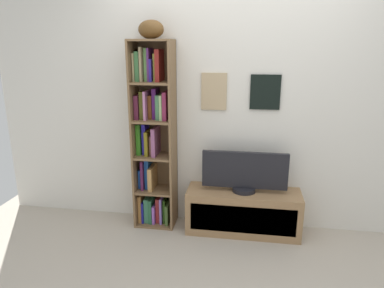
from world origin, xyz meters
TOP-DOWN VIEW (x-y plane):
  - back_wall at (0.00, 1.13)m, footprint 4.80×0.08m
  - bookshelf at (-0.76, 0.98)m, footprint 0.39×0.30m
  - football at (-0.74, 0.95)m, footprint 0.31×0.27m
  - tv_stand at (0.14, 0.92)m, footprint 1.09×0.36m
  - television at (0.14, 0.92)m, footprint 0.80×0.22m

SIDE VIEW (x-z plane):
  - tv_stand at x=0.14m, z-range 0.00..0.42m
  - television at x=0.14m, z-range 0.42..0.81m
  - bookshelf at x=-0.76m, z-range -0.03..1.79m
  - back_wall at x=0.00m, z-range 0.00..2.58m
  - football at x=-0.74m, z-range 1.82..1.99m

